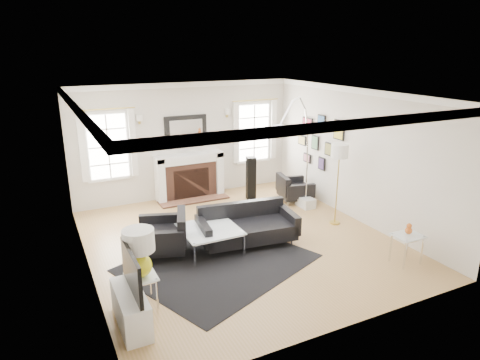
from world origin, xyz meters
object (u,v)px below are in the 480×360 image
armchair_left (165,236)px  armchair_right (293,189)px  sofa (246,227)px  coffee_table (210,230)px  arc_floor_lamp (295,155)px  gourd_lamp (139,250)px  fireplace (190,177)px

armchair_left → armchair_right: size_ratio=1.26×
sofa → armchair_left: size_ratio=1.65×
coffee_table → arc_floor_lamp: (2.07, 0.44, 1.07)m
armchair_left → armchair_right: bearing=20.5°
coffee_table → arc_floor_lamp: 2.37m
gourd_lamp → coffee_table: bearing=37.3°
sofa → arc_floor_lamp: (1.32, 0.41, 1.16)m
armchair_left → arc_floor_lamp: (2.84, 0.19, 1.13)m
sofa → arc_floor_lamp: size_ratio=0.70×
armchair_left → coffee_table: size_ratio=1.15×
armchair_right → arc_floor_lamp: (-0.75, -1.15, 1.18)m
gourd_lamp → sofa: bearing=27.5°
fireplace → coffee_table: 3.00m
gourd_lamp → armchair_left: bearing=61.6°
sofa → coffee_table: bearing=-177.8°
sofa → armchair_left: bearing=171.7°
fireplace → sofa: size_ratio=0.88×
armchair_right → coffee_table: armchair_right is taller
armchair_left → gourd_lamp: bearing=-118.4°
armchair_left → armchair_right: (3.58, 1.34, -0.06)m
armchair_left → armchair_right: 3.83m
sofa → arc_floor_lamp: bearing=17.5°
sofa → coffee_table: (-0.76, -0.03, 0.09)m
armchair_left → arc_floor_lamp: 3.06m
fireplace → arc_floor_lamp: (1.40, -2.48, 0.94)m
arc_floor_lamp → armchair_right: bearing=57.0°
fireplace → arc_floor_lamp: 3.00m
sofa → gourd_lamp: gourd_lamp is taller
armchair_right → gourd_lamp: (-4.35, -2.76, 0.58)m
armchair_left → coffee_table: (0.76, -0.25, 0.06)m
fireplace → armchair_right: size_ratio=1.83×
armchair_left → gourd_lamp: 1.69m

